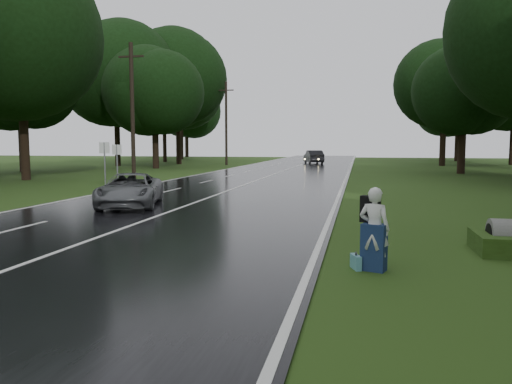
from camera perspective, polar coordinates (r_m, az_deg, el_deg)
ground at (r=12.68m, az=-20.50°, el=-6.11°), size 160.00×160.00×0.00m
road at (r=31.29m, az=-0.53°, el=1.10°), size 12.00×140.00×0.04m
lane_center at (r=31.29m, az=-0.53°, el=1.15°), size 0.12×140.00×0.01m
grey_car at (r=19.98m, az=-14.44°, el=0.25°), size 3.39×5.08×1.29m
far_car at (r=61.10m, az=6.71°, el=4.08°), size 3.04×5.22×1.63m
hitchhiker at (r=9.97m, az=13.55°, el=-4.53°), size 0.70×0.68×1.67m
suitcase at (r=10.12m, az=11.53°, el=-7.98°), size 0.24×0.42×0.29m
utility_pole_mid at (r=34.89m, az=-14.00°, el=1.37°), size 1.80×0.28×9.28m
utility_pole_far at (r=57.52m, az=-3.45°, el=3.16°), size 1.80×0.28×9.58m
road_sign_a at (r=28.76m, az=-17.10°, el=0.41°), size 0.62×0.10×2.58m
road_sign_b at (r=30.01m, az=-15.78°, el=0.66°), size 0.59×0.10×2.44m
tree_left_d at (r=37.34m, az=-25.16°, el=1.28°), size 10.41×10.41×16.27m
tree_left_e at (r=50.59m, az=-11.55°, el=2.71°), size 8.41×8.41×13.14m
tree_left_f at (r=60.67m, az=-8.94°, el=3.23°), size 11.68×11.68×18.25m
tree_right_e at (r=44.33m, az=22.70°, el=1.98°), size 7.77×7.77×12.15m
tree_right_f at (r=59.00m, az=20.81°, el=2.86°), size 10.38×10.38×16.23m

